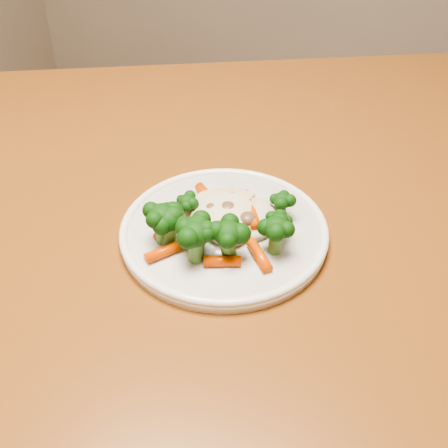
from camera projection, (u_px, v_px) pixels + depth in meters
dining_table at (267, 248)px, 0.79m from camera, size 1.49×1.27×0.75m
plate at (224, 233)px, 0.66m from camera, size 0.24×0.24×0.01m
meal at (216, 224)px, 0.63m from camera, size 0.17×0.15×0.05m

